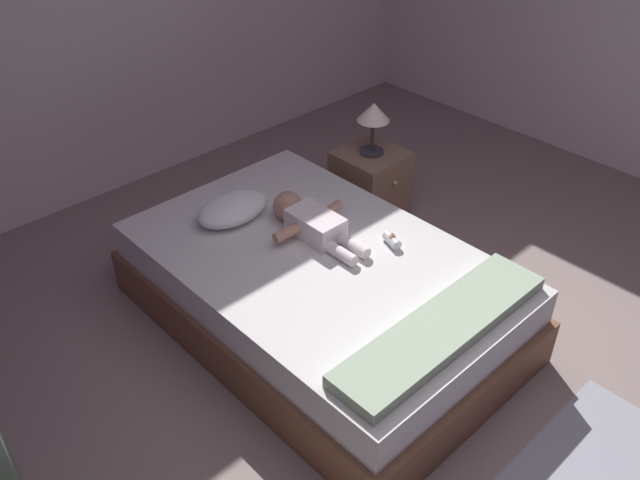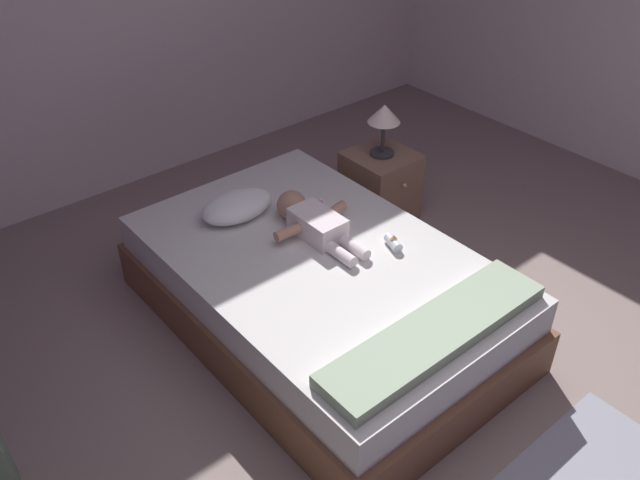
# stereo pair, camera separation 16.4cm
# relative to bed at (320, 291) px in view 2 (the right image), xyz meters

# --- Properties ---
(ground_plane) EXTENTS (8.00, 8.00, 0.00)m
(ground_plane) POSITION_rel_bed_xyz_m (-0.07, -0.85, -0.23)
(ground_plane) COLOR gray
(bed) EXTENTS (1.34, 2.09, 0.47)m
(bed) POSITION_rel_bed_xyz_m (0.00, 0.00, 0.00)
(bed) COLOR brown
(bed) RESTS_ON ground_plane
(pillow) EXTENTS (0.43, 0.28, 0.13)m
(pillow) POSITION_rel_bed_xyz_m (-0.12, 0.58, 0.31)
(pillow) COLOR white
(pillow) RESTS_ON bed
(baby) EXTENTS (0.48, 0.65, 0.17)m
(baby) POSITION_rel_bed_xyz_m (0.11, 0.20, 0.31)
(baby) COLOR silver
(baby) RESTS_ON bed
(toothbrush) EXTENTS (0.07, 0.12, 0.02)m
(toothbrush) POSITION_rel_bed_xyz_m (0.31, 0.35, 0.25)
(toothbrush) COLOR #BB26A3
(toothbrush) RESTS_ON bed
(nightstand) EXTENTS (0.41, 0.44, 0.48)m
(nightstand) POSITION_rel_bed_xyz_m (1.00, 0.57, 0.01)
(nightstand) COLOR #866550
(nightstand) RESTS_ON ground_plane
(lamp) EXTENTS (0.21, 0.21, 0.35)m
(lamp) POSITION_rel_bed_xyz_m (1.00, 0.57, 0.52)
(lamp) COLOR #333338
(lamp) RESTS_ON nightstand
(blanket) EXTENTS (1.21, 0.28, 0.06)m
(blanket) POSITION_rel_bed_xyz_m (0.00, -0.80, 0.27)
(blanket) COLOR #9EB596
(blanket) RESTS_ON bed
(baby_bottle) EXTENTS (0.09, 0.13, 0.08)m
(baby_bottle) POSITION_rel_bed_xyz_m (0.35, -0.19, 0.27)
(baby_bottle) COLOR white
(baby_bottle) RESTS_ON bed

